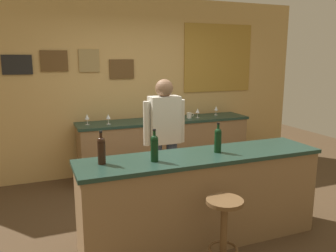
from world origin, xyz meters
name	(u,v)px	position (x,y,z in m)	size (l,w,h in m)	color
ground_plane	(185,222)	(0.00, 0.00, 0.00)	(10.00, 10.00, 0.00)	#4C3823
back_wall	(135,86)	(0.03, 2.03, 1.42)	(6.00, 0.09, 2.80)	tan
bar_counter	(201,198)	(0.00, -0.40, 0.46)	(2.49, 0.60, 0.92)	olive
side_counter	(165,147)	(0.40, 1.65, 0.45)	(2.77, 0.56, 0.90)	olive
bartender	(164,136)	(-0.10, 0.40, 0.94)	(0.52, 0.21, 1.62)	#384766
bar_stool	(224,223)	(-0.07, -0.96, 0.46)	(0.32, 0.32, 0.68)	brown
wine_bottle_a	(101,149)	(-0.99, -0.34, 1.06)	(0.07, 0.07, 0.31)	black
wine_bottle_b	(154,147)	(-0.52, -0.44, 1.06)	(0.07, 0.07, 0.31)	black
wine_bottle_c	(218,139)	(0.18, -0.39, 1.06)	(0.07, 0.07, 0.31)	black
wine_glass_a	(87,117)	(-0.82, 1.67, 1.01)	(0.07, 0.07, 0.16)	silver
wine_glass_b	(108,117)	(-0.52, 1.59, 1.01)	(0.07, 0.07, 0.16)	silver
wine_glass_c	(198,111)	(0.94, 1.59, 1.01)	(0.07, 0.07, 0.16)	silver
wine_glass_d	(216,109)	(1.35, 1.72, 1.01)	(0.07, 0.07, 0.16)	silver
coffee_mug	(189,115)	(0.80, 1.61, 0.95)	(0.13, 0.08, 0.09)	silver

